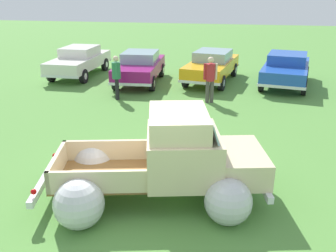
% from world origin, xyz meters
% --- Properties ---
extents(ground_plane, '(80.00, 80.00, 0.00)m').
position_xyz_m(ground_plane, '(0.00, 0.00, 0.00)').
color(ground_plane, '#548C3D').
extents(vintage_pickup_truck, '(4.93, 3.53, 1.96)m').
position_xyz_m(vintage_pickup_truck, '(0.38, 0.09, 0.76)').
color(vintage_pickup_truck, black).
rests_on(vintage_pickup_truck, ground).
extents(show_car_0, '(1.84, 4.49, 1.43)m').
position_xyz_m(show_car_0, '(-6.23, 10.61, 0.78)').
color(show_car_0, black).
rests_on(show_car_0, ground).
extents(show_car_1, '(2.07, 4.38, 1.43)m').
position_xyz_m(show_car_1, '(-2.86, 9.74, 0.78)').
color(show_car_1, black).
rests_on(show_car_1, ground).
extents(show_car_2, '(2.50, 4.71, 1.43)m').
position_xyz_m(show_car_2, '(0.39, 10.65, 0.78)').
color(show_car_2, black).
rests_on(show_car_2, ground).
extents(show_car_3, '(2.64, 4.67, 1.43)m').
position_xyz_m(show_car_3, '(3.75, 10.55, 0.78)').
color(show_car_3, black).
rests_on(show_car_3, ground).
extents(spectator_0, '(0.44, 0.53, 1.74)m').
position_xyz_m(spectator_0, '(-3.05, 6.93, 0.99)').
color(spectator_0, black).
rests_on(spectator_0, ground).
extents(spectator_1, '(0.54, 0.41, 1.78)m').
position_xyz_m(spectator_1, '(0.60, 7.16, 1.02)').
color(spectator_1, '#4C4742').
rests_on(spectator_1, ground).
extents(lane_cone_0, '(0.36, 0.36, 0.63)m').
position_xyz_m(lane_cone_0, '(-0.46, 2.02, 0.31)').
color(lane_cone_0, black).
rests_on(lane_cone_0, ground).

